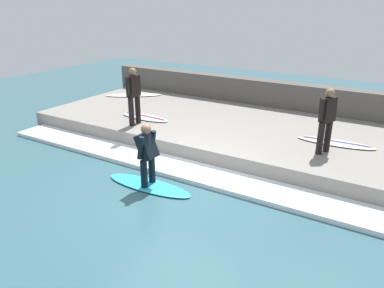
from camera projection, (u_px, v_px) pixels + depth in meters
ground_plane at (175, 184)px, 8.05m from camera, size 28.00×28.00×0.00m
concrete_ledge at (240, 132)px, 10.61m from camera, size 4.40×11.94×0.44m
back_wall at (271, 100)px, 12.41m from camera, size 0.50×12.54×1.25m
wave_foam_crest at (190, 171)px, 8.55m from camera, size 0.93×11.34×0.10m
surfboard_riding at (149, 185)px, 7.96m from camera, size 0.63×2.07×0.06m
surfer_riding at (147, 152)px, 7.68m from camera, size 0.51×0.41×1.34m
surfer_waiting_near at (327, 118)px, 8.30m from camera, size 0.48×0.35×1.49m
surfboard_waiting_near at (336, 143)px, 9.11m from camera, size 0.59×1.85×0.07m
surfer_waiting_far at (134, 93)px, 10.24m from camera, size 0.53×0.22×1.59m
surfboard_waiting_far at (145, 117)px, 11.11m from camera, size 0.56×1.66×0.07m
surfboard_spare at (134, 95)px, 13.71m from camera, size 1.60×1.93×0.06m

